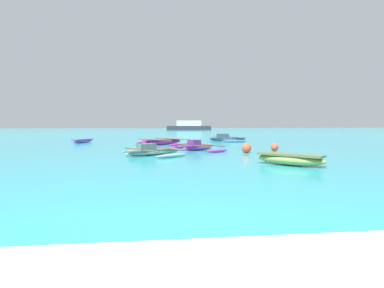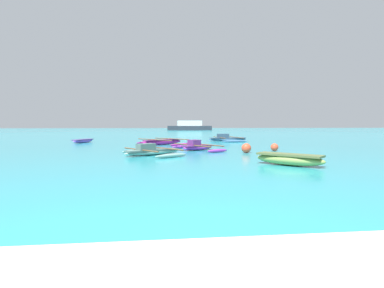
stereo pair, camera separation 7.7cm
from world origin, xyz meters
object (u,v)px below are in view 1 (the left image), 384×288
Objects in this scene: distant_ferry at (189,126)px; moored_boat_2 at (227,139)px; moored_boat_0 at (197,147)px; moored_boat_1 at (152,151)px; moored_boat_5 at (83,141)px; mooring_buoy_1 at (247,148)px; moored_boat_3 at (163,142)px; mooring_buoy_0 at (275,147)px; moored_boat_4 at (290,159)px.

moored_boat_2 is at bearing -91.69° from distant_ferry.
moored_boat_0 reaches higher than moored_boat_1.
moored_boat_5 is 0.22× the size of distant_ferry.
moored_boat_3 is at bearing 122.53° from mooring_buoy_1.
moored_boat_3 is at bearing -90.81° from moored_boat_5.
moored_boat_2 reaches higher than mooring_buoy_0.
moored_boat_0 is at bearing -118.73° from moored_boat_2.
moored_boat_5 is (-6.37, 11.34, -0.03)m from moored_boat_1.
distant_ferry is at bearing 82.79° from moored_boat_2.
moored_boat_1 reaches higher than mooring_buoy_1.
moored_boat_0 is 1.06× the size of moored_boat_1.
mooring_buoy_0 is 0.04× the size of distant_ferry.
moored_boat_2 is 0.97× the size of moored_boat_3.
moored_boat_4 is 1.01× the size of moored_boat_5.
moored_boat_1 is 14.38m from moored_boat_2.
moored_boat_1 is (-2.82, -2.75, -0.01)m from moored_boat_0.
mooring_buoy_1 reaches higher than moored_boat_4.
moored_boat_0 reaches higher than moored_boat_5.
moored_boat_5 is (-7.07, 3.32, -0.04)m from moored_boat_3.
moored_boat_1 is 8.53× the size of mooring_buoy_0.
moored_boat_3 is at bearing -98.01° from distant_ferry.
distant_ferry reaches higher than moored_boat_5.
moored_boat_5 is at bearing 112.93° from moored_boat_3.
mooring_buoy_0 is at bearing -43.38° from moored_boat_0.
mooring_buoy_1 is 63.02m from distant_ferry.
moored_boat_2 is 0.38× the size of distant_ferry.
moored_boat_4 is at bearing -87.84° from mooring_buoy_1.
mooring_buoy_0 is at bearing -100.64° from moored_boat_5.
moored_boat_1 is 5.46m from mooring_buoy_1.
mooring_buoy_0 is at bearing -92.94° from moored_boat_2.
distant_ferry reaches higher than mooring_buoy_1.
moored_boat_3 reaches higher than moored_boat_5.
moored_boat_2 reaches higher than moored_boat_4.
moored_boat_1 is 7.32m from moored_boat_4.
moored_boat_1 reaches higher than moored_boat_5.
moored_boat_3 is at bearing 136.79° from mooring_buoy_0.
moored_boat_2 is at bearing -60.49° from moored_boat_5.
moored_boat_5 is (-13.39, -1.21, -0.06)m from moored_boat_2.
moored_boat_3 is (-2.11, 5.27, 0.00)m from moored_boat_0.
mooring_buoy_1 is 0.05× the size of distant_ferry.
moored_boat_2 is at bearing 36.88° from moored_boat_0.
moored_boat_4 and mooring_buoy_0 have the same top height.
moored_boat_0 is at bearing 9.96° from moored_boat_1.
mooring_buoy_1 is (5.42, 0.63, 0.07)m from moored_boat_1.
moored_boat_1 is 0.90× the size of moored_boat_2.
moored_boat_0 is 12.58m from moored_boat_5.
mooring_buoy_1 is (-2.09, -0.99, 0.04)m from mooring_buoy_0.
moored_boat_0 reaches higher than mooring_buoy_0.
moored_boat_3 is 13.62m from moored_boat_4.
moored_boat_1 is at bearing -97.64° from distant_ferry.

